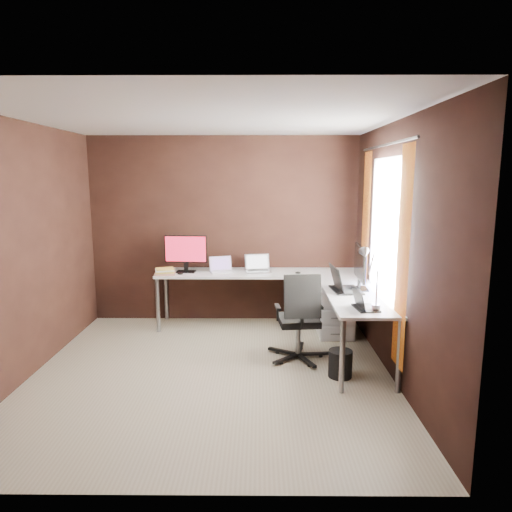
{
  "coord_description": "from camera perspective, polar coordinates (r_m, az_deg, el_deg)",
  "views": [
    {
      "loc": [
        0.48,
        -4.35,
        1.97
      ],
      "look_at": [
        0.44,
        0.95,
        1.04
      ],
      "focal_mm": 32.0,
      "sensor_mm": 36.0,
      "label": 1
    }
  ],
  "objects": [
    {
      "name": "monitor_left",
      "position": [
        6.01,
        -8.78,
        0.56
      ],
      "size": [
        0.56,
        0.17,
        0.48
      ],
      "rotation": [
        0.0,
        0.0,
        -0.07
      ],
      "color": "black",
      "rests_on": "desk"
    },
    {
      "name": "desk",
      "position": [
        5.55,
        4.16,
        -3.53
      ],
      "size": [
        2.65,
        2.25,
        0.73
      ],
      "color": "white",
      "rests_on": "ground"
    },
    {
      "name": "book_stack",
      "position": [
        5.94,
        -11.31,
        -1.91
      ],
      "size": [
        0.28,
        0.24,
        0.08
      ],
      "rotation": [
        0.0,
        0.0,
        0.2
      ],
      "color": "#996652",
      "rests_on": "desk"
    },
    {
      "name": "laptop_black_big",
      "position": [
        5.09,
        10.77,
        -3.65
      ],
      "size": [
        0.33,
        0.45,
        0.28
      ],
      "rotation": [
        0.0,
        0.0,
        1.66
      ],
      "color": "black",
      "rests_on": "desk"
    },
    {
      "name": "monitor_right",
      "position": [
        5.15,
        12.88,
        -1.08
      ],
      "size": [
        0.15,
        0.6,
        0.49
      ],
      "rotation": [
        0.0,
        0.0,
        1.53
      ],
      "color": "black",
      "rests_on": "desk"
    },
    {
      "name": "desk_lamp",
      "position": [
        4.39,
        13.92,
        -1.78
      ],
      "size": [
        0.19,
        0.22,
        0.59
      ],
      "rotation": [
        0.0,
        0.0,
        0.37
      ],
      "color": "slate",
      "rests_on": "desk"
    },
    {
      "name": "room",
      "position": [
        4.47,
        -1.36,
        1.03
      ],
      "size": [
        3.6,
        3.6,
        2.5
      ],
      "color": "#9E957B",
      "rests_on": "ground"
    },
    {
      "name": "mouse_left",
      "position": [
        5.9,
        -9.46,
        -2.17
      ],
      "size": [
        0.08,
        0.05,
        0.03
      ],
      "primitive_type": "ellipsoid",
      "rotation": [
        0.0,
        0.0,
        -0.01
      ],
      "color": "black",
      "rests_on": "desk"
    },
    {
      "name": "drawer_pedestal",
      "position": [
        5.83,
        9.85,
        -6.86
      ],
      "size": [
        0.42,
        0.5,
        0.6
      ],
      "primitive_type": "cube",
      "color": "white",
      "rests_on": "ground"
    },
    {
      "name": "laptop_white",
      "position": [
        6.0,
        -4.36,
        -1.57
      ],
      "size": [
        0.34,
        0.28,
        0.2
      ],
      "rotation": [
        0.0,
        0.0,
        0.3
      ],
      "color": "white",
      "rests_on": "desk"
    },
    {
      "name": "office_chair",
      "position": [
        5.03,
        5.38,
        -9.67
      ],
      "size": [
        0.55,
        0.55,
        0.98
      ],
      "rotation": [
        0.0,
        0.0,
        0.1
      ],
      "color": "black",
      "rests_on": "ground"
    },
    {
      "name": "laptop_silver",
      "position": [
        6.02,
        0.22,
        -1.46
      ],
      "size": [
        0.36,
        0.28,
        0.22
      ],
      "rotation": [
        0.0,
        0.0,
        0.16
      ],
      "color": "silver",
      "rests_on": "desk"
    },
    {
      "name": "mouse_corner",
      "position": [
        5.89,
        5.27,
        -2.09
      ],
      "size": [
        0.09,
        0.07,
        0.03
      ],
      "primitive_type": "ellipsoid",
      "rotation": [
        0.0,
        0.0,
        0.36
      ],
      "color": "black",
      "rests_on": "desk"
    },
    {
      "name": "laptop_black_small",
      "position": [
        4.45,
        13.26,
        -5.93
      ],
      "size": [
        0.23,
        0.3,
        0.19
      ],
      "rotation": [
        0.0,
        0.0,
        1.7
      ],
      "color": "black",
      "rests_on": "desk"
    },
    {
      "name": "wastebasket",
      "position": [
        4.72,
        10.48,
        -13.09
      ],
      "size": [
        0.26,
        0.26,
        0.27
      ],
      "primitive_type": "cylinder",
      "rotation": [
        0.0,
        0.0,
        0.09
      ],
      "color": "black",
      "rests_on": "ground"
    }
  ]
}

